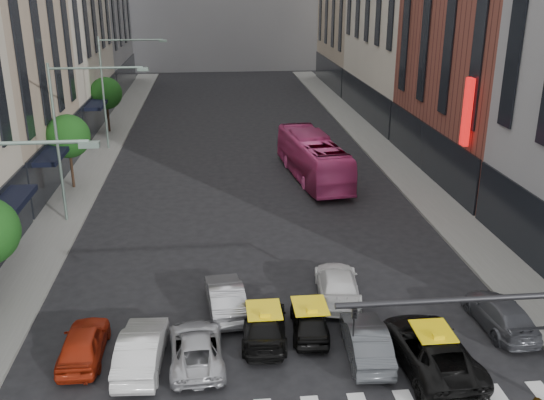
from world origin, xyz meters
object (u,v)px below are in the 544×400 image
object	(u,v)px
streetlamp_far	(114,78)
bus	(313,158)
taxi_left	(264,324)
taxi_center	(310,320)
car_white_front	(141,349)
car_red	(83,343)
streetlamp_mid	(73,122)

from	to	relation	value
streetlamp_far	bus	xyz separation A→B (m)	(14.66, -9.42, -4.35)
streetlamp_far	taxi_left	distance (m)	31.23
taxi_left	taxi_center	size ratio (longest dim) A/B	1.20
car_white_front	taxi_left	bearing A→B (deg)	-160.69
bus	car_white_front	bearing A→B (deg)	58.60
car_red	car_white_front	bearing A→B (deg)	163.12
car_red	streetlamp_far	bearing A→B (deg)	-84.89
streetlamp_far	taxi_center	world-z (taller)	streetlamp_far
streetlamp_mid	car_red	size ratio (longest dim) A/B	2.35
taxi_left	taxi_center	distance (m)	1.85
taxi_center	taxi_left	bearing A→B (deg)	9.96
taxi_center	bus	bearing A→B (deg)	-95.18
taxi_left	car_white_front	bearing A→B (deg)	20.51
car_white_front	bus	distance (m)	23.40
taxi_left	streetlamp_mid	bearing A→B (deg)	-50.38
streetlamp_far	bus	distance (m)	17.96
streetlamp_mid	car_white_front	size ratio (longest dim) A/B	2.09
car_red	taxi_center	bearing A→B (deg)	-174.34
car_red	taxi_center	distance (m)	8.68
streetlamp_mid	streetlamp_far	distance (m)	16.00
car_red	bus	size ratio (longest dim) A/B	0.34
taxi_left	taxi_center	bearing A→B (deg)	-170.33
streetlamp_far	car_red	distance (m)	30.54
streetlamp_far	car_red	size ratio (longest dim) A/B	2.35
streetlamp_mid	streetlamp_far	size ratio (longest dim) A/B	1.00
car_white_front	streetlamp_far	bearing A→B (deg)	-77.97
car_white_front	taxi_center	distance (m)	6.62
car_red	taxi_left	distance (m)	6.83
streetlamp_mid	taxi_center	size ratio (longest dim) A/B	2.51
streetlamp_mid	taxi_center	xyz separation A→B (m)	(11.28, -13.13, -5.29)
car_red	taxi_left	world-z (taller)	car_red
streetlamp_mid	taxi_left	world-z (taller)	streetlamp_mid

